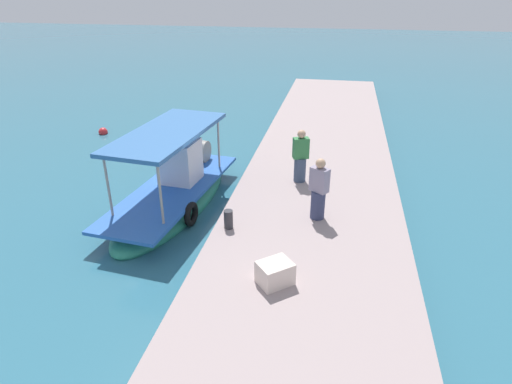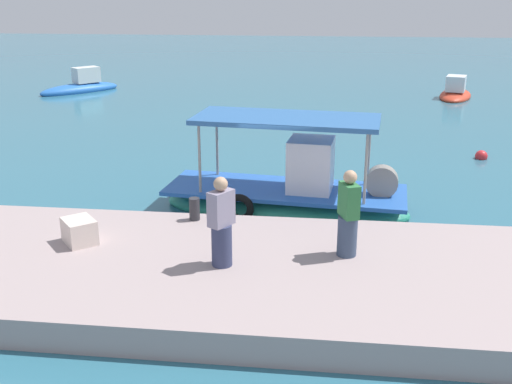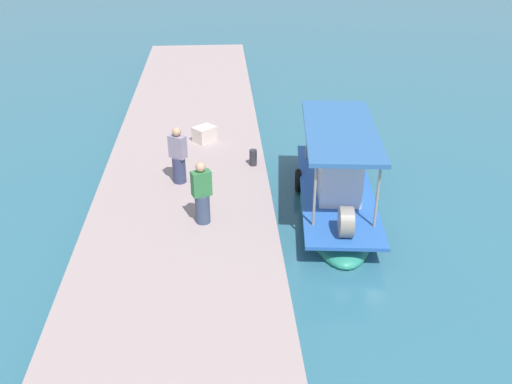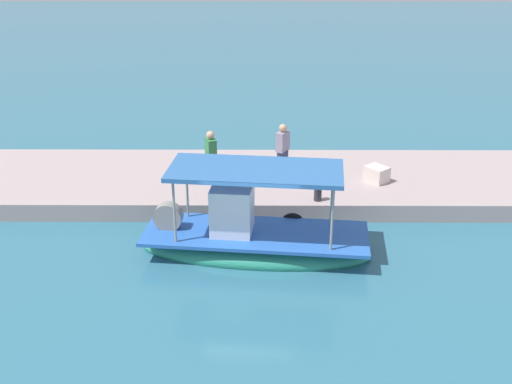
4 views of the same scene
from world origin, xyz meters
name	(u,v)px [view 2 (image 2 of 4)]	position (x,y,z in m)	size (l,w,h in m)	color
ground_plane	(291,209)	(0.00, 0.00, 0.00)	(120.00, 120.00, 0.00)	#2F697E
dock_quay	(277,278)	(0.00, -4.64, 0.28)	(36.00, 5.09, 0.57)	#A49190
main_fishing_boat	(289,196)	(-0.05, -0.19, 0.44)	(6.62, 2.73, 2.87)	#298D71
fisherman_near_bollard	(221,226)	(-1.04, -4.77, 1.36)	(0.54, 0.57, 1.76)	#333A5B
fisherman_by_crate	(348,217)	(1.33, -4.04, 1.36)	(0.50, 0.56, 1.75)	#394863
mooring_bollard	(194,209)	(-2.06, -2.50, 0.82)	(0.24, 0.24, 0.52)	#2D2D33
cargo_crate	(79,231)	(-4.14, -4.07, 0.82)	(0.71, 0.57, 0.51)	beige
marker_buoy	(481,156)	(6.18, 5.75, 0.08)	(0.42, 0.42, 0.42)	red
moored_boat_near	(81,87)	(-12.92, 17.70, 0.25)	(4.04, 4.38, 1.58)	blue
moored_boat_mid	(455,94)	(7.62, 18.20, 0.20)	(2.56, 4.13, 1.44)	red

